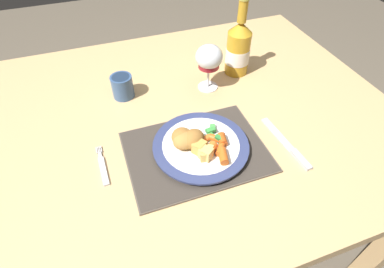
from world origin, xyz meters
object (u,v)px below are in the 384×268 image
(dinner_plate, at_px, (201,146))
(table_knife, at_px, (289,147))
(bottle, at_px, (238,48))
(wine_glass, at_px, (209,59))
(drinking_cup, at_px, (122,86))
(fork, at_px, (103,168))
(dining_table, at_px, (161,138))

(dinner_plate, xyz_separation_m, table_knife, (0.23, -0.07, -0.01))
(bottle, bearing_deg, table_knife, -93.00)
(table_knife, bearing_deg, wine_glass, 108.16)
(dinner_plate, relative_size, drinking_cup, 3.46)
(wine_glass, bearing_deg, fork, -148.54)
(drinking_cup, bearing_deg, wine_glass, -9.83)
(dining_table, xyz_separation_m, fork, (-0.18, -0.13, 0.08))
(bottle, distance_m, drinking_cup, 0.40)
(wine_glass, relative_size, bottle, 0.58)
(table_knife, xyz_separation_m, drinking_cup, (-0.37, 0.37, 0.03))
(fork, xyz_separation_m, drinking_cup, (0.10, 0.27, 0.04))
(fork, height_order, drinking_cup, drinking_cup)
(table_knife, xyz_separation_m, bottle, (0.02, 0.37, 0.09))
(dinner_plate, relative_size, table_knife, 1.22)
(dinner_plate, bearing_deg, wine_glass, 64.49)
(bottle, bearing_deg, drinking_cup, -179.17)
(dining_table, relative_size, drinking_cup, 19.66)
(table_knife, bearing_deg, drinking_cup, 135.38)
(dining_table, xyz_separation_m, bottle, (0.31, 0.15, 0.17))
(fork, bearing_deg, bottle, 29.36)
(dining_table, height_order, wine_glass, wine_glass)
(fork, relative_size, bottle, 0.51)
(dinner_plate, bearing_deg, drinking_cup, 116.15)
(dinner_plate, distance_m, bottle, 0.40)
(dinner_plate, bearing_deg, table_knife, -16.97)
(fork, relative_size, wine_glass, 0.88)
(fork, distance_m, wine_glass, 0.45)
(table_knife, bearing_deg, bottle, 87.00)
(wine_glass, distance_m, drinking_cup, 0.28)
(dining_table, distance_m, fork, 0.24)
(fork, distance_m, drinking_cup, 0.29)
(dining_table, height_order, table_knife, table_knife)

